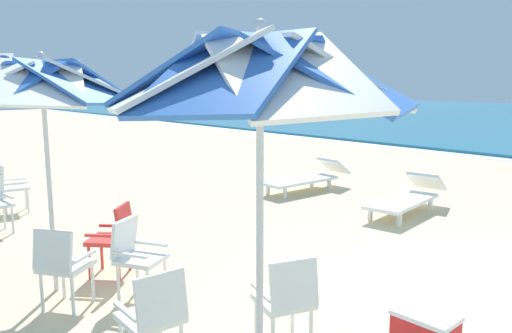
# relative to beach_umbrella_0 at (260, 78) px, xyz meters

# --- Properties ---
(ground_plane) EXTENTS (80.00, 80.00, 0.00)m
(ground_plane) POSITION_rel_beach_umbrella_0_xyz_m (0.33, 3.06, -2.31)
(ground_plane) COLOR beige
(beach_umbrella_0) EXTENTS (2.03, 2.03, 2.68)m
(beach_umbrella_0) POSITION_rel_beach_umbrella_0_xyz_m (0.00, 0.00, 0.00)
(beach_umbrella_0) COLOR silver
(beach_umbrella_0) RESTS_ON ground
(plastic_chair_0) EXTENTS (0.59, 0.57, 0.87)m
(plastic_chair_0) POSITION_rel_beach_umbrella_0_xyz_m (-0.39, 0.68, -1.82)
(plastic_chair_0) COLOR white
(plastic_chair_0) RESTS_ON ground
(plastic_chair_1) EXTENTS (0.50, 0.47, 0.87)m
(plastic_chair_1) POSITION_rel_beach_umbrella_0_xyz_m (-0.89, -0.30, -1.82)
(plastic_chair_1) COLOR white
(plastic_chair_1) RESTS_ON ground
(beach_umbrella_1) EXTENTS (2.05, 2.05, 2.59)m
(beach_umbrella_1) POSITION_rel_beach_umbrella_0_xyz_m (-3.03, -0.24, -0.07)
(beach_umbrella_1) COLOR silver
(beach_umbrella_1) RESTS_ON ground
(plastic_chair_2) EXTENTS (0.61, 0.63, 0.87)m
(plastic_chair_2) POSITION_rel_beach_umbrella_0_xyz_m (-2.50, -0.36, -1.82)
(plastic_chair_2) COLOR white
(plastic_chair_2) RESTS_ON ground
(plastic_chair_3) EXTENTS (0.61, 0.59, 0.87)m
(plastic_chair_3) POSITION_rel_beach_umbrella_0_xyz_m (-2.25, 0.32, -1.82)
(plastic_chair_3) COLOR white
(plastic_chair_3) RESTS_ON ground
(plastic_chair_4) EXTENTS (0.63, 0.63, 0.87)m
(plastic_chair_4) POSITION_rel_beach_umbrella_0_xyz_m (-2.99, 0.46, -1.82)
(plastic_chair_4) COLOR red
(plastic_chair_4) RESTS_ON ground
(plastic_chair_5) EXTENTS (0.53, 0.55, 0.87)m
(plastic_chair_5) POSITION_rel_beach_umbrella_0_xyz_m (-6.92, 0.54, -1.82)
(plastic_chair_5) COLOR white
(plastic_chair_5) RESTS_ON ground
(sun_lounger_2) EXTENTS (0.87, 2.20, 0.62)m
(sun_lounger_2) POSITION_rel_beach_umbrella_0_xyz_m (-2.16, 5.58, -2.03)
(sun_lounger_2) COLOR white
(sun_lounger_2) RESTS_ON ground
(sun_lounger_3) EXTENTS (0.75, 2.18, 0.62)m
(sun_lounger_3) POSITION_rel_beach_umbrella_0_xyz_m (-4.58, 5.68, -2.03)
(sun_lounger_3) COLOR white
(sun_lounger_3) RESTS_ON ground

